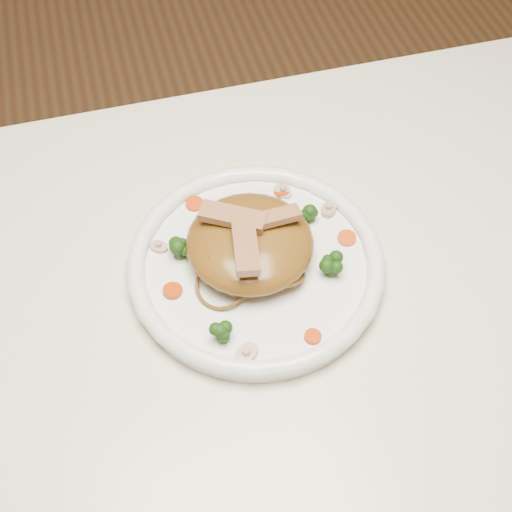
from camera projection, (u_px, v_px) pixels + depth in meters
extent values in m
cube|color=beige|center=(253.00, 347.00, 0.74)|extent=(1.20, 0.80, 0.04)
cylinder|color=brown|center=(478.00, 228.00, 1.32)|extent=(0.06, 0.06, 0.71)
cylinder|color=white|center=(256.00, 268.00, 0.77)|extent=(0.31, 0.31, 0.02)
ellipsoid|color=brown|center=(250.00, 242.00, 0.75)|extent=(0.16, 0.16, 0.05)
cube|color=#A77A4E|center=(274.00, 218.00, 0.73)|extent=(0.06, 0.02, 0.01)
cube|color=#A77A4E|center=(233.00, 217.00, 0.73)|extent=(0.07, 0.06, 0.01)
cube|color=#A77A4E|center=(245.00, 244.00, 0.71)|extent=(0.04, 0.08, 0.01)
cylinder|color=#B73106|center=(282.00, 191.00, 0.82)|extent=(0.02, 0.02, 0.00)
cylinder|color=#B73106|center=(173.00, 291.00, 0.74)|extent=(0.03, 0.03, 0.00)
cylinder|color=#B73106|center=(347.00, 238.00, 0.78)|extent=(0.03, 0.03, 0.00)
cylinder|color=#B73106|center=(195.00, 204.00, 0.81)|extent=(0.02, 0.02, 0.00)
cylinder|color=#B73106|center=(313.00, 337.00, 0.70)|extent=(0.02, 0.02, 0.00)
cylinder|color=beige|center=(246.00, 354.00, 0.69)|extent=(0.04, 0.04, 0.01)
cylinder|color=beige|center=(329.00, 209.00, 0.80)|extent=(0.03, 0.03, 0.01)
cylinder|color=beige|center=(159.00, 247.00, 0.77)|extent=(0.03, 0.03, 0.01)
cylinder|color=beige|center=(283.00, 192.00, 0.82)|extent=(0.03, 0.03, 0.01)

